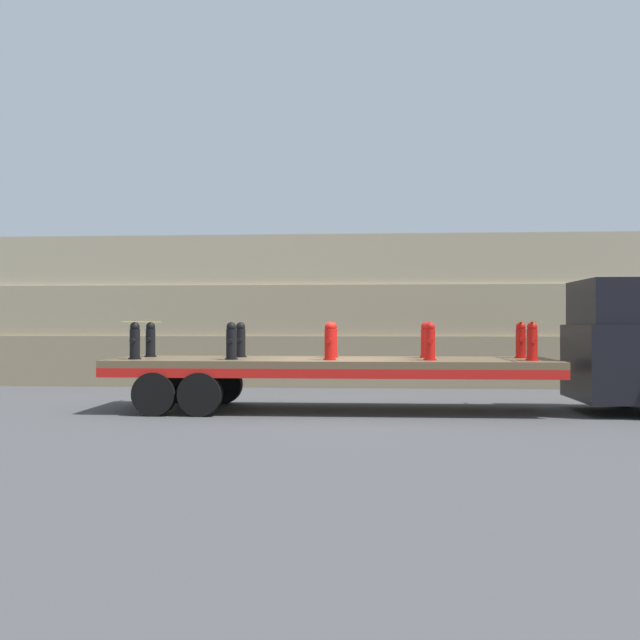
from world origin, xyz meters
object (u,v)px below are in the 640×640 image
Objects in this scene: truck_cab at (628,348)px; fire_hydrant_red_near_2 at (330,341)px; fire_hydrant_black_far_0 at (151,340)px; fire_hydrant_red_near_4 at (532,342)px; flatbed_trailer at (303,368)px; fire_hydrant_red_far_4 at (521,341)px; fire_hydrant_black_near_1 at (231,341)px; fire_hydrant_black_near_0 at (135,341)px; fire_hydrant_red_far_3 at (426,340)px; fire_hydrant_black_far_1 at (241,340)px; fire_hydrant_red_near_3 at (430,342)px; fire_hydrant_red_far_2 at (332,340)px.

truck_cab is 6.56m from fire_hydrant_red_near_2.
fire_hydrant_black_far_0 is 1.00× the size of fire_hydrant_red_near_4.
fire_hydrant_red_far_4 is (4.97, 0.57, 0.61)m from flatbed_trailer.
fire_hydrant_red_near_2 is (2.17, 0.00, 0.00)m from fire_hydrant_black_near_1.
fire_hydrant_red_near_2 is 4.34m from fire_hydrant_red_near_4.
fire_hydrant_black_near_1 is 2.17m from fire_hydrant_red_near_2.
fire_hydrant_black_near_0 is at bearing -171.28° from flatbed_trailer.
fire_hydrant_red_far_3 is at bearing 14.70° from fire_hydrant_black_near_1.
fire_hydrant_black_near_0 is 1.00× the size of fire_hydrant_red_far_4.
fire_hydrant_black_far_1 is 4.49m from fire_hydrant_red_near_3.
fire_hydrant_red_near_2 is 2.45m from fire_hydrant_red_far_3.
fire_hydrant_black_far_0 is at bearing 171.28° from flatbed_trailer.
fire_hydrant_red_near_2 is 1.00× the size of fire_hydrant_red_near_4.
flatbed_trailer is 11.93× the size of fire_hydrant_red_near_3.
flatbed_trailer is 3.80m from fire_hydrant_black_far_0.
fire_hydrant_red_far_3 is 2.45m from fire_hydrant_red_near_4.
fire_hydrant_red_far_4 is at bearing 0.00° from fire_hydrant_red_far_2.
flatbed_trailer is at bearing -137.83° from fire_hydrant_red_far_2.
fire_hydrant_red_near_3 is (6.51, -1.14, 0.00)m from fire_hydrant_black_far_0.
truck_cab is at bearing 0.00° from flatbed_trailer.
fire_hydrant_red_far_2 is at bearing 152.31° from fire_hydrant_red_near_3.
fire_hydrant_black_far_0 is at bearing 152.31° from fire_hydrant_black_near_1.
truck_cab reaches higher than fire_hydrant_black_far_1.
fire_hydrant_red_far_4 is (8.68, 1.14, 0.00)m from fire_hydrant_black_near_0.
truck_cab is 3.53× the size of fire_hydrant_red_near_2.
fire_hydrant_red_near_2 is at bearing -175.02° from truck_cab.
fire_hydrant_red_far_3 is at bearing 0.00° from fire_hydrant_black_far_0.
fire_hydrant_black_near_0 is (-10.87, -0.57, 0.14)m from truck_cab.
flatbed_trailer is 5.04m from fire_hydrant_red_far_4.
fire_hydrant_red_near_4 is at bearing 0.00° from fire_hydrant_black_near_0.
truck_cab reaches higher than fire_hydrant_red_far_2.
truck_cab is 10.89m from fire_hydrant_black_near_0.
fire_hydrant_black_near_0 is 1.00× the size of fire_hydrant_red_near_4.
fire_hydrant_black_far_0 is 8.75m from fire_hydrant_red_near_4.
fire_hydrant_black_near_1 is at bearing -159.73° from flatbed_trailer.
fire_hydrant_black_far_0 is (-10.87, 0.57, 0.14)m from truck_cab.
fire_hydrant_red_near_3 and fire_hydrant_red_far_4 have the same top height.
fire_hydrant_black_near_0 is 4.49m from fire_hydrant_red_far_2.
fire_hydrant_red_near_3 is (2.17, -1.14, 0.00)m from fire_hydrant_red_far_2.
truck_cab is 6.56m from fire_hydrant_red_far_2.
flatbed_trailer is 2.92m from fire_hydrant_red_near_3.
fire_hydrant_red_far_2 is 4.34m from fire_hydrant_red_far_4.
fire_hydrant_black_near_1 is (-8.70, -0.57, 0.14)m from truck_cab.
fire_hydrant_red_far_4 is (2.17, 0.00, 0.00)m from fire_hydrant_red_far_3.
fire_hydrant_black_far_1 is at bearing 180.00° from fire_hydrant_red_far_3.
fire_hydrant_black_near_0 is at bearing -172.53° from fire_hydrant_red_far_4.
fire_hydrant_black_near_0 is 1.00× the size of fire_hydrant_black_near_1.
fire_hydrant_red_far_2 is 4.49m from fire_hydrant_red_near_4.
fire_hydrant_red_far_2 and fire_hydrant_red_far_4 have the same top height.
fire_hydrant_black_far_1 is 2.45m from fire_hydrant_red_near_2.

